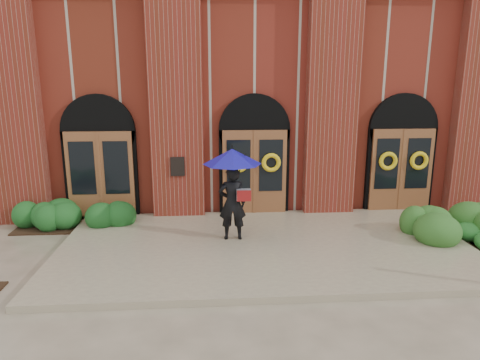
{
  "coord_description": "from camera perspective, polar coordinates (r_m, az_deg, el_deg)",
  "views": [
    {
      "loc": [
        -1.32,
        -9.66,
        4.1
      ],
      "look_at": [
        -0.56,
        1.0,
        1.57
      ],
      "focal_mm": 32.0,
      "sensor_mm": 36.0,
      "label": 1
    }
  ],
  "objects": [
    {
      "name": "hedge_wall_left",
      "position": [
        13.03,
        -21.3,
        -4.29
      ],
      "size": [
        2.83,
        1.13,
        0.73
      ],
      "primitive_type": "ellipsoid",
      "color": "#194C1B",
      "rests_on": "ground"
    },
    {
      "name": "church_building",
      "position": [
        18.5,
        -0.01,
        11.47
      ],
      "size": [
        16.2,
        12.53,
        7.0
      ],
      "color": "maroon",
      "rests_on": "ground"
    },
    {
      "name": "hedge_wall_right",
      "position": [
        12.7,
        27.93,
        -5.18
      ],
      "size": [
        3.19,
        1.28,
        0.82
      ],
      "primitive_type": "ellipsoid",
      "color": "#2A581F",
      "rests_on": "ground"
    },
    {
      "name": "landing",
      "position": [
        10.69,
        3.34,
        -8.83
      ],
      "size": [
        10.0,
        5.3,
        0.15
      ],
      "primitive_type": "cube",
      "color": "tan",
      "rests_on": "ground"
    },
    {
      "name": "man_with_umbrella",
      "position": [
        10.49,
        -1.03,
        0.45
      ],
      "size": [
        1.45,
        1.45,
        2.3
      ],
      "rotation": [
        0.0,
        0.0,
        3.15
      ],
      "color": "black",
      "rests_on": "landing"
    },
    {
      "name": "ground",
      "position": [
        10.58,
        3.44,
        -9.51
      ],
      "size": [
        90.0,
        90.0,
        0.0
      ],
      "primitive_type": "plane",
      "color": "tan",
      "rests_on": "ground"
    }
  ]
}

